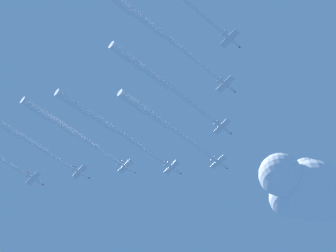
% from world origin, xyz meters
% --- Properties ---
extents(jet_lead, '(63.66, 14.69, 3.98)m').
position_xyz_m(jet_lead, '(6.08, 0.62, 210.79)').
color(jet_lead, silver).
extents(jet_port_inner, '(69.13, 14.81, 3.88)m').
position_xyz_m(jet_port_inner, '(26.32, -12.71, 209.40)').
color(jet_port_inner, silver).
extents(jet_starboard_inner, '(66.58, 15.00, 4.02)m').
position_xyz_m(jet_starboard_inner, '(19.60, 18.78, 209.63)').
color(jet_starboard_inner, silver).
extents(jet_port_mid, '(62.19, 14.76, 3.93)m').
position_xyz_m(jet_port_mid, '(38.42, -26.20, 212.29)').
color(jet_port_mid, silver).
extents(jet_starboard_mid, '(72.53, 15.45, 3.89)m').
position_xyz_m(jet_starboard_mid, '(35.11, 37.07, 210.42)').
color(jet_starboard_mid, silver).
extents(jet_port_outer, '(67.39, 14.90, 3.96)m').
position_xyz_m(jet_port_outer, '(58.47, -39.55, 210.76)').
color(jet_port_outer, silver).
extents(cloud_puff, '(51.52, 36.99, 32.12)m').
position_xyz_m(cloud_puff, '(-84.79, -1.77, 221.16)').
color(cloud_puff, white).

